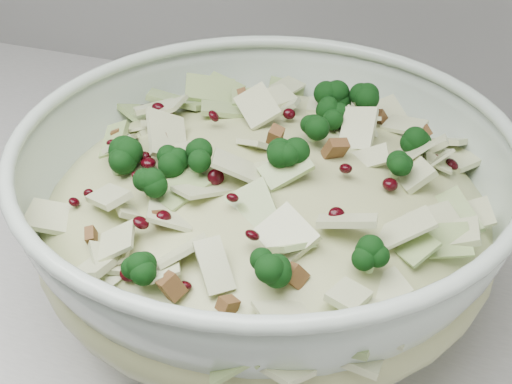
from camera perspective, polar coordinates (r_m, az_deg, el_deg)
mixing_bowl at (r=0.56m, az=0.78°, el=-1.97°), size 0.45×0.45×0.15m
salad at (r=0.54m, az=0.80°, el=0.10°), size 0.40×0.40×0.15m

